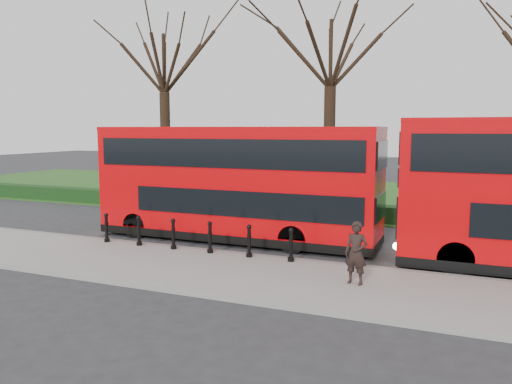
% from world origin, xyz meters
% --- Properties ---
extents(ground, '(120.00, 120.00, 0.00)m').
position_xyz_m(ground, '(0.00, 0.00, 0.00)').
color(ground, '#28282B').
rests_on(ground, ground).
extents(pavement, '(60.00, 4.00, 0.15)m').
position_xyz_m(pavement, '(0.00, -3.00, 0.07)').
color(pavement, gray).
rests_on(pavement, ground).
extents(kerb, '(60.00, 0.25, 0.16)m').
position_xyz_m(kerb, '(0.00, -1.00, 0.07)').
color(kerb, slate).
rests_on(kerb, ground).
extents(grass_verge, '(60.00, 18.00, 0.06)m').
position_xyz_m(grass_verge, '(0.00, 15.00, 0.03)').
color(grass_verge, '#234E1A').
rests_on(grass_verge, ground).
extents(hedge, '(60.00, 0.90, 0.80)m').
position_xyz_m(hedge, '(0.00, 6.80, 0.40)').
color(hedge, black).
rests_on(hedge, ground).
extents(yellow_line_outer, '(60.00, 0.10, 0.01)m').
position_xyz_m(yellow_line_outer, '(0.00, -0.70, 0.01)').
color(yellow_line_outer, yellow).
rests_on(yellow_line_outer, ground).
extents(yellow_line_inner, '(60.00, 0.10, 0.01)m').
position_xyz_m(yellow_line_inner, '(0.00, -0.50, 0.01)').
color(yellow_line_inner, yellow).
rests_on(yellow_line_inner, ground).
extents(tree_left, '(7.39, 7.39, 11.55)m').
position_xyz_m(tree_left, '(-8.00, 10.00, 8.39)').
color(tree_left, black).
rests_on(tree_left, ground).
extents(tree_mid, '(7.40, 7.40, 11.56)m').
position_xyz_m(tree_mid, '(2.00, 10.00, 8.41)').
color(tree_mid, black).
rests_on(tree_mid, ground).
extents(bollard_row, '(7.16, 0.15, 1.00)m').
position_xyz_m(bollard_row, '(0.20, -1.35, 0.65)').
color(bollard_row, black).
rests_on(bollard_row, pavement).
extents(bus_lead, '(10.76, 2.47, 4.28)m').
position_xyz_m(bus_lead, '(0.62, 1.26, 2.16)').
color(bus_lead, '#C80308').
rests_on(bus_lead, ground).
extents(pedestrian, '(0.67, 0.49, 1.67)m').
position_xyz_m(pedestrian, '(6.00, -2.83, 0.99)').
color(pedestrian, black).
rests_on(pedestrian, pavement).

